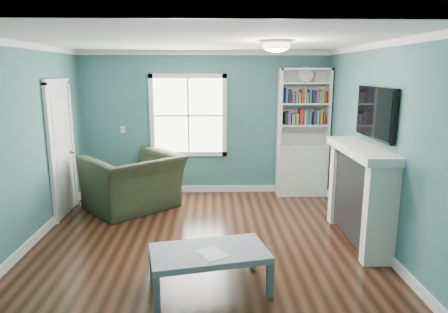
{
  "coord_description": "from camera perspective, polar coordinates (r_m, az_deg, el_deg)",
  "views": [
    {
      "loc": [
        0.13,
        -4.79,
        2.24
      ],
      "look_at": [
        0.29,
        0.4,
        1.13
      ],
      "focal_mm": 32.0,
      "sensor_mm": 36.0,
      "label": 1
    }
  ],
  "objects": [
    {
      "name": "floor",
      "position": [
        5.29,
        -3.06,
        -13.01
      ],
      "size": [
        5.0,
        5.0,
        0.0
      ],
      "primitive_type": "plane",
      "color": "black",
      "rests_on": "ground"
    },
    {
      "name": "room_walls",
      "position": [
        4.83,
        -3.27,
        4.23
      ],
      "size": [
        5.0,
        5.0,
        5.0
      ],
      "color": "#376B70",
      "rests_on": "ground"
    },
    {
      "name": "trim",
      "position": [
        4.89,
        -3.22,
        0.23
      ],
      "size": [
        4.5,
        5.0,
        2.6
      ],
      "color": "white",
      "rests_on": "ground"
    },
    {
      "name": "window",
      "position": [
        7.33,
        -5.13,
        5.83
      ],
      "size": [
        1.4,
        0.06,
        1.5
      ],
      "color": "white",
      "rests_on": "room_walls"
    },
    {
      "name": "bookshelf",
      "position": [
        7.39,
        11.1,
        1.59
      ],
      "size": [
        0.9,
        0.35,
        2.31
      ],
      "color": "silver",
      "rests_on": "ground"
    },
    {
      "name": "fireplace",
      "position": [
        5.59,
        18.84,
        -5.26
      ],
      "size": [
        0.44,
        1.58,
        1.3
      ],
      "color": "black",
      "rests_on": "ground"
    },
    {
      "name": "tv",
      "position": [
        5.43,
        20.81,
        5.85
      ],
      "size": [
        0.06,
        1.1,
        0.65
      ],
      "primitive_type": "cube",
      "color": "black",
      "rests_on": "fireplace"
    },
    {
      "name": "door",
      "position": [
        6.72,
        -22.2,
        1.17
      ],
      "size": [
        0.12,
        0.98,
        2.17
      ],
      "color": "silver",
      "rests_on": "ground"
    },
    {
      "name": "ceiling_fixture",
      "position": [
        4.96,
        7.48,
        15.55
      ],
      "size": [
        0.38,
        0.38,
        0.15
      ],
      "color": "white",
      "rests_on": "room_walls"
    },
    {
      "name": "light_switch",
      "position": [
        7.52,
        -14.27,
        3.75
      ],
      "size": [
        0.08,
        0.01,
        0.12
      ],
      "primitive_type": "cube",
      "color": "white",
      "rests_on": "room_walls"
    },
    {
      "name": "recliner",
      "position": [
        6.72,
        -12.9,
        -2.3
      ],
      "size": [
        1.64,
        1.59,
        1.21
      ],
      "primitive_type": "imported",
      "rotation": [
        0.0,
        0.0,
        -2.43
      ],
      "color": "black",
      "rests_on": "ground"
    },
    {
      "name": "coffee_table",
      "position": [
        4.25,
        -2.14,
        -13.93
      ],
      "size": [
        1.3,
        0.88,
        0.43
      ],
      "rotation": [
        0.0,
        0.0,
        0.2
      ],
      "color": "#4C565B",
      "rests_on": "ground"
    },
    {
      "name": "paper_sheet",
      "position": [
        4.15,
        -1.73,
        -13.68
      ],
      "size": [
        0.35,
        0.37,
        0.0
      ],
      "primitive_type": "cube",
      "rotation": [
        0.0,
        0.0,
        0.51
      ],
      "color": "white",
      "rests_on": "coffee_table"
    }
  ]
}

